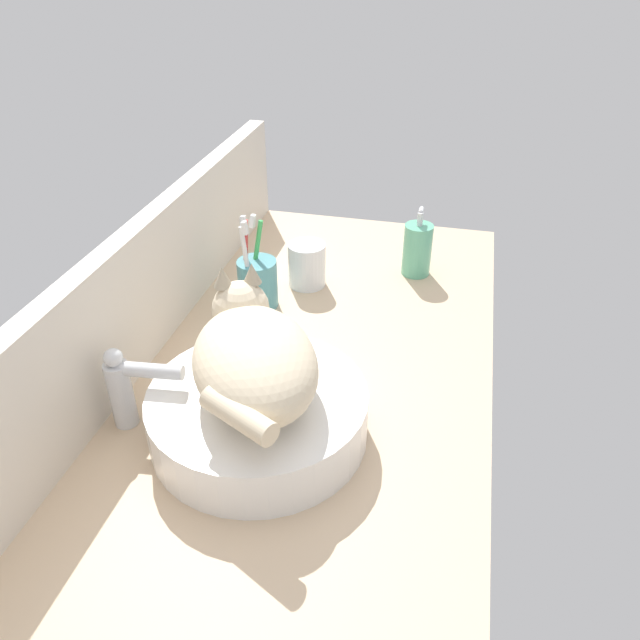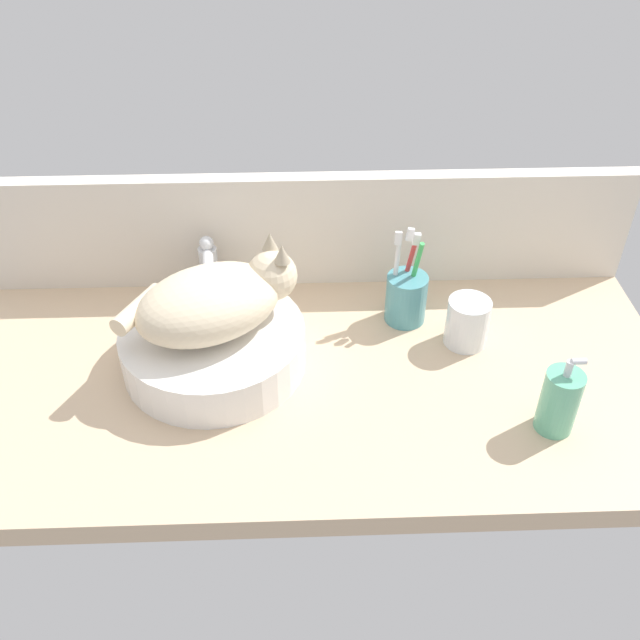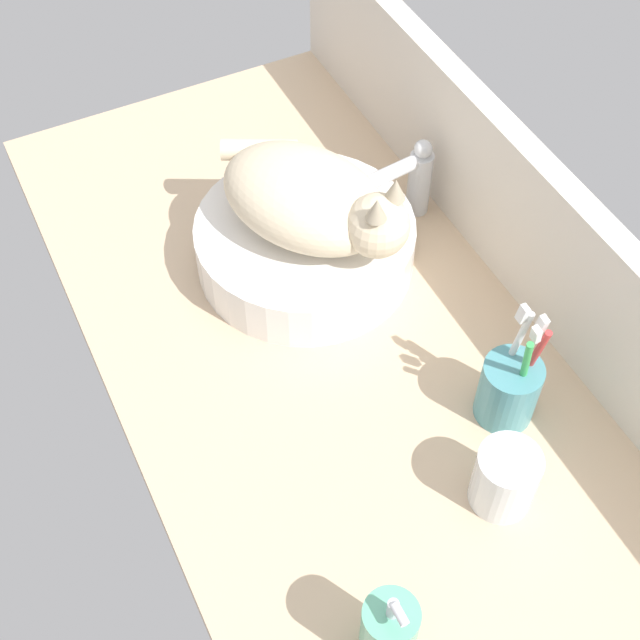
% 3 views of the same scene
% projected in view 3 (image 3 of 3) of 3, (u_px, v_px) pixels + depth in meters
% --- Properties ---
extents(ground_plane, '(1.27, 0.61, 0.04)m').
position_uv_depth(ground_plane, '(338.00, 359.00, 1.24)').
color(ground_plane, '#D1B28E').
extents(backsplash_panel, '(1.27, 0.04, 0.23)m').
position_uv_depth(backsplash_panel, '(527.00, 225.00, 1.21)').
color(backsplash_panel, silver).
rests_on(backsplash_panel, ground_plane).
extents(sink_basin, '(0.32, 0.32, 0.08)m').
position_uv_depth(sink_basin, '(305.00, 244.00, 1.30)').
color(sink_basin, white).
rests_on(sink_basin, ground_plane).
extents(cat, '(0.30, 0.27, 0.14)m').
position_uv_depth(cat, '(313.00, 200.00, 1.22)').
color(cat, beige).
rests_on(cat, sink_basin).
extents(faucet, '(0.04, 0.12, 0.14)m').
position_uv_depth(faucet, '(414.00, 177.00, 1.33)').
color(faucet, silver).
rests_on(faucet, ground_plane).
extents(soap_dispenser, '(0.06, 0.06, 0.14)m').
position_uv_depth(soap_dispenser, '(388.00, 633.00, 0.93)').
color(soap_dispenser, '#60B793').
rests_on(soap_dispenser, ground_plane).
extents(toothbrush_cup, '(0.08, 0.08, 0.19)m').
position_uv_depth(toothbrush_cup, '(509.00, 388.00, 1.12)').
color(toothbrush_cup, teal).
rests_on(toothbrush_cup, ground_plane).
extents(water_glass, '(0.08, 0.08, 0.09)m').
position_uv_depth(water_glass, '(504.00, 481.00, 1.06)').
color(water_glass, white).
rests_on(water_glass, ground_plane).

